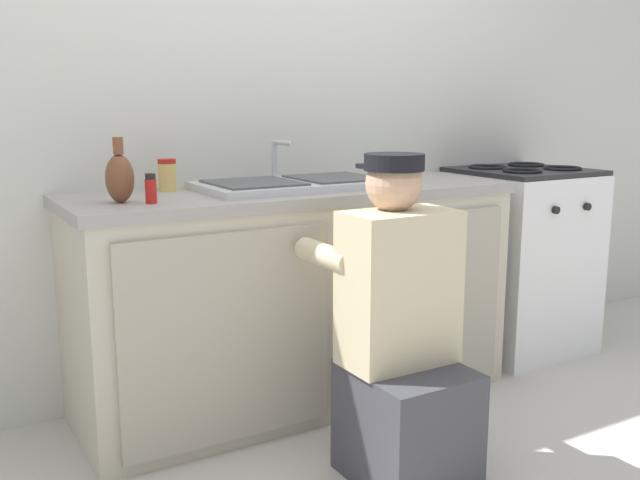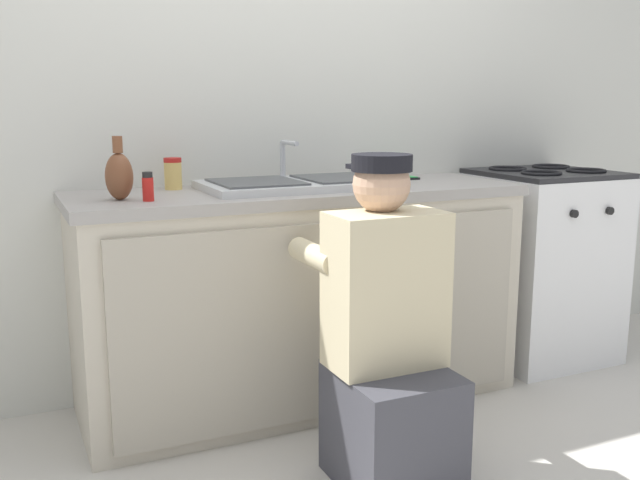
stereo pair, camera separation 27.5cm
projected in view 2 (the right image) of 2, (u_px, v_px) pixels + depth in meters
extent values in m
plane|color=beige|center=(330.00, 425.00, 2.85)|extent=(12.00, 12.00, 0.00)
cube|color=silver|center=(269.00, 106.00, 3.19)|extent=(6.00, 0.10, 2.50)
cube|color=beige|center=(301.00, 300.00, 3.04)|extent=(1.84, 0.60, 0.88)
cube|color=#AFA694|center=(222.00, 336.00, 2.58)|extent=(0.81, 0.02, 0.77)
cube|color=#AFA694|center=(428.00, 307.00, 2.94)|extent=(0.81, 0.02, 0.77)
cube|color=#9E9993|center=(300.00, 193.00, 2.95)|extent=(1.88, 0.62, 0.04)
cube|color=silver|center=(300.00, 184.00, 2.94)|extent=(0.80, 0.44, 0.03)
cube|color=#4C4F51|center=(256.00, 182.00, 2.86)|extent=(0.33, 0.35, 0.01)
cube|color=#4C4F51|center=(341.00, 178.00, 3.02)|extent=(0.33, 0.35, 0.01)
cylinder|color=#B7BABF|center=(283.00, 163.00, 3.10)|extent=(0.02, 0.02, 0.18)
cylinder|color=#B7BABF|center=(289.00, 143.00, 3.01)|extent=(0.02, 0.16, 0.02)
cube|color=white|center=(540.00, 267.00, 3.57)|extent=(0.61, 0.60, 0.92)
cube|color=#262628|center=(546.00, 173.00, 3.48)|extent=(0.60, 0.59, 0.02)
torus|color=black|center=(541.00, 173.00, 3.31)|extent=(0.19, 0.19, 0.02)
torus|color=black|center=(586.00, 171.00, 3.42)|extent=(0.19, 0.19, 0.02)
torus|color=black|center=(508.00, 169.00, 3.52)|extent=(0.19, 0.19, 0.02)
torus|color=black|center=(551.00, 167.00, 3.64)|extent=(0.19, 0.19, 0.02)
cylinder|color=black|center=(574.00, 214.00, 3.18)|extent=(0.04, 0.02, 0.04)
cylinder|color=black|center=(610.00, 211.00, 3.27)|extent=(0.04, 0.02, 0.04)
cube|color=#3F3F47|center=(394.00, 427.00, 2.39)|extent=(0.36, 0.40, 0.40)
cube|color=beige|center=(387.00, 290.00, 2.35)|extent=(0.38, 0.22, 0.52)
sphere|color=tan|center=(383.00, 184.00, 2.32)|extent=(0.19, 0.19, 0.19)
cylinder|color=black|center=(383.00, 163.00, 2.31)|extent=(0.20, 0.20, 0.06)
cube|color=black|center=(370.00, 166.00, 2.39)|extent=(0.13, 0.09, 0.02)
cylinder|color=beige|center=(315.00, 256.00, 2.44)|extent=(0.08, 0.30, 0.08)
cylinder|color=beige|center=(401.00, 248.00, 2.58)|extent=(0.08, 0.30, 0.08)
cylinder|color=red|center=(148.00, 189.00, 2.55)|extent=(0.04, 0.04, 0.08)
cylinder|color=black|center=(147.00, 175.00, 2.54)|extent=(0.04, 0.04, 0.02)
cube|color=black|center=(406.00, 177.00, 3.31)|extent=(0.07, 0.14, 0.01)
cube|color=green|center=(406.00, 176.00, 3.30)|extent=(0.06, 0.12, 0.00)
ellipsoid|color=brown|center=(119.00, 177.00, 2.57)|extent=(0.10, 0.10, 0.17)
cylinder|color=brown|center=(117.00, 145.00, 2.55)|extent=(0.04, 0.04, 0.06)
cylinder|color=#DBB760|center=(173.00, 176.00, 2.89)|extent=(0.07, 0.07, 0.11)
cylinder|color=#B21E19|center=(172.00, 160.00, 2.88)|extent=(0.07, 0.07, 0.02)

